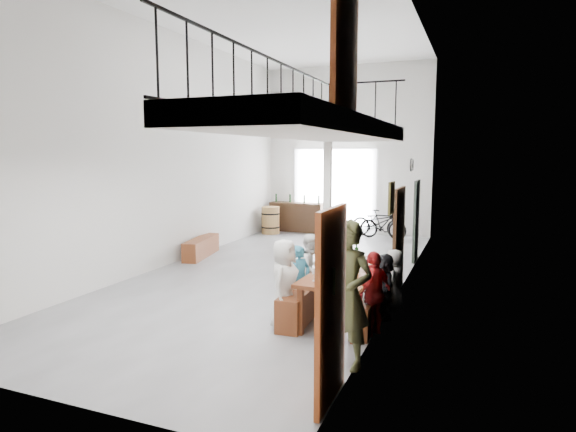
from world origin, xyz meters
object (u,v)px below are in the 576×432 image
at_px(bench_inner, 308,297).
at_px(side_bench, 201,247).
at_px(oak_barrel, 271,220).
at_px(host_standing, 347,295).
at_px(tasting_table, 348,275).
at_px(serving_counter, 297,217).
at_px(bicycle_near, 378,222).

bearing_deg(bench_inner, side_bench, 139.23).
distance_m(oak_barrel, host_standing, 10.18).
relative_size(tasting_table, host_standing, 1.30).
relative_size(tasting_table, serving_counter, 1.28).
bearing_deg(bench_inner, host_standing, -59.97).
bearing_deg(host_standing, oak_barrel, 135.13).
distance_m(tasting_table, bicycle_near, 7.88).
xyz_separation_m(bench_inner, serving_counter, (-3.14, 7.89, 0.24)).
xyz_separation_m(tasting_table, oak_barrel, (-4.48, 7.12, -0.26)).
height_order(side_bench, oak_barrel, oak_barrel).
xyz_separation_m(tasting_table, bicycle_near, (-1.02, 7.81, -0.24)).
xyz_separation_m(serving_counter, host_standing, (4.26, -9.65, 0.43)).
height_order(serving_counter, host_standing, host_standing).
bearing_deg(tasting_table, host_standing, -73.28).
distance_m(bench_inner, side_bench, 5.11).
distance_m(tasting_table, oak_barrel, 8.42).
bearing_deg(serving_counter, tasting_table, -62.22).
xyz_separation_m(side_bench, serving_counter, (0.88, 4.73, 0.25)).
relative_size(tasting_table, bicycle_near, 1.35).
bearing_deg(bicycle_near, bench_inner, -170.12).
bearing_deg(bench_inner, serving_counter, 109.12).
distance_m(tasting_table, side_bench, 5.68).
xyz_separation_m(serving_counter, bicycle_near, (2.80, -0.07, -0.03)).
height_order(host_standing, bicycle_near, host_standing).
height_order(bench_inner, side_bench, bench_inner).
xyz_separation_m(bench_inner, bicycle_near, (-0.33, 7.82, 0.21)).
distance_m(tasting_table, serving_counter, 8.76).
bearing_deg(host_standing, bicycle_near, 114.85).
bearing_deg(serving_counter, oak_barrel, -129.05).
bearing_deg(host_standing, serving_counter, 130.00).
bearing_deg(oak_barrel, serving_counter, 49.03).
distance_m(oak_barrel, bicycle_near, 3.53).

